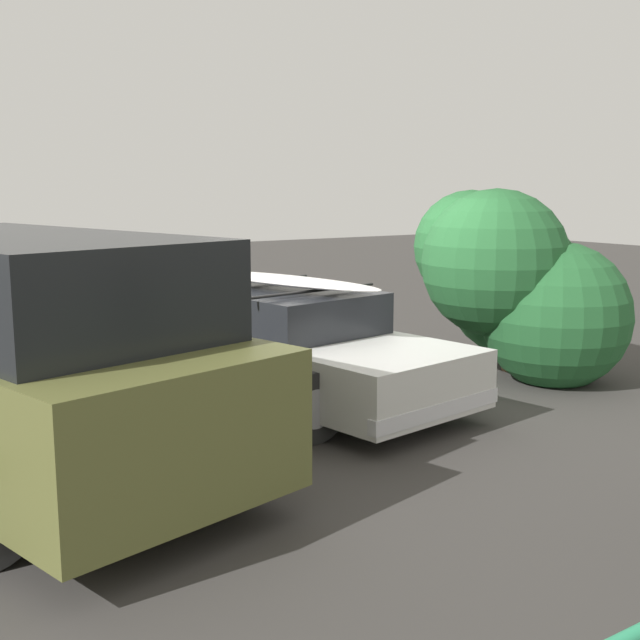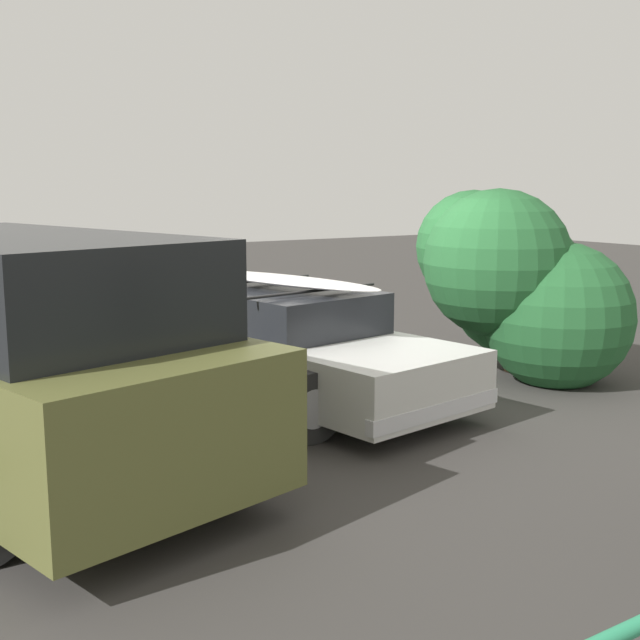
% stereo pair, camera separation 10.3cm
% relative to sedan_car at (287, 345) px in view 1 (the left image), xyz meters
% --- Properties ---
extents(ground_plane, '(44.00, 44.00, 0.02)m').
position_rel_sedan_car_xyz_m(ground_plane, '(-0.77, 0.02, -0.59)').
color(ground_plane, '#383533').
rests_on(ground_plane, ground).
extents(sedan_car, '(2.75, 4.42, 1.46)m').
position_rel_sedan_car_xyz_m(sedan_car, '(0.00, 0.00, 0.00)').
color(sedan_car, silver).
rests_on(sedan_car, ground).
extents(suv_car, '(3.32, 5.07, 1.92)m').
position_rel_sedan_car_xyz_m(suv_car, '(3.00, 0.80, 0.40)').
color(suv_car, brown).
rests_on(suv_car, ground).
extents(bush_near_left, '(2.35, 2.56, 2.35)m').
position_rel_sedan_car_xyz_m(bush_near_left, '(-2.87, 0.52, 0.56)').
color(bush_near_left, brown).
rests_on(bush_near_left, ground).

